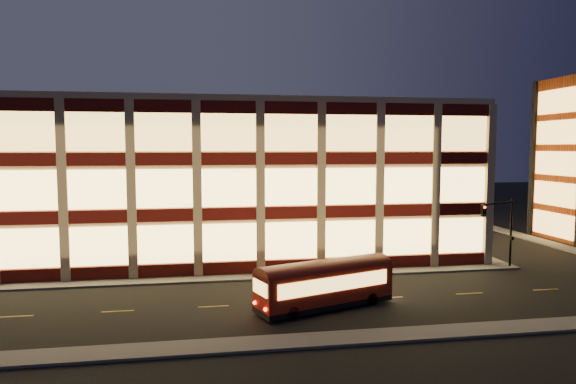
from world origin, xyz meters
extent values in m
plane|color=black|center=(0.00, 0.00, 0.00)|extent=(200.00, 200.00, 0.00)
cube|color=#514F4C|center=(-3.00, 1.00, 0.07)|extent=(54.00, 2.00, 0.15)
cube|color=#514F4C|center=(23.00, 17.00, 0.07)|extent=(2.00, 30.00, 0.15)
cube|color=#514F4C|center=(34.00, 17.00, 0.07)|extent=(2.00, 30.00, 0.15)
cube|color=#514F4C|center=(0.00, -13.00, 0.07)|extent=(100.00, 2.00, 0.15)
cube|color=tan|center=(-3.00, 17.00, 7.00)|extent=(50.00, 30.00, 14.00)
cube|color=tan|center=(-3.00, 17.00, 14.25)|extent=(50.40, 30.40, 0.50)
cube|color=#470C0A|center=(-3.00, 1.88, 0.65)|extent=(50.10, 0.25, 1.00)
cube|color=#FFD06B|center=(-3.00, 1.90, 2.75)|extent=(49.00, 0.20, 3.00)
cube|color=#470C0A|center=(22.12, 17.00, 0.65)|extent=(0.25, 30.10, 1.00)
cube|color=#FFD06B|center=(22.10, 17.00, 2.75)|extent=(0.20, 29.00, 3.00)
cube|color=#470C0A|center=(-3.00, 1.88, 5.05)|extent=(50.10, 0.25, 1.00)
cube|color=#FFD06B|center=(-3.00, 1.90, 7.15)|extent=(49.00, 0.20, 3.00)
cube|color=#470C0A|center=(22.12, 17.00, 5.05)|extent=(0.25, 30.10, 1.00)
cube|color=#FFD06B|center=(22.10, 17.00, 7.15)|extent=(0.20, 29.00, 3.00)
cube|color=#470C0A|center=(-3.00, 1.88, 9.45)|extent=(50.10, 0.25, 1.00)
cube|color=#FFD06B|center=(-3.00, 1.90, 11.55)|extent=(49.00, 0.20, 3.00)
cube|color=#470C0A|center=(22.12, 17.00, 9.45)|extent=(0.25, 30.10, 1.00)
cube|color=#FFD06B|center=(22.10, 17.00, 11.55)|extent=(0.20, 29.00, 3.00)
cube|color=black|center=(36.00, 16.00, 9.00)|extent=(0.60, 0.60, 18.00)
cube|color=#FCBE58|center=(35.92, 12.00, 1.80)|extent=(0.16, 6.60, 2.60)
cube|color=#FCBE58|center=(35.92, 12.00, 5.20)|extent=(0.16, 6.60, 2.60)
cube|color=#FCBE58|center=(35.92, 12.00, 8.60)|extent=(0.16, 6.60, 2.60)
cube|color=#FCBE58|center=(35.92, 12.00, 12.00)|extent=(0.16, 6.60, 2.60)
cube|color=#FCBE58|center=(35.92, 12.00, 15.40)|extent=(0.16, 6.60, 2.60)
cylinder|color=black|center=(23.50, 0.80, 3.00)|extent=(0.18, 0.18, 6.00)
cylinder|color=black|center=(21.75, 0.05, 5.70)|extent=(3.56, 1.63, 0.14)
cube|color=black|center=(20.00, -0.70, 5.20)|extent=(0.32, 0.32, 0.95)
sphere|color=#FF0C05|center=(20.00, -0.88, 5.50)|extent=(0.20, 0.20, 0.20)
cube|color=black|center=(23.50, 0.60, 2.60)|extent=(0.25, 0.18, 0.28)
cube|color=maroon|center=(5.11, -7.44, 1.57)|extent=(9.48, 5.26, 2.12)
cube|color=black|center=(5.11, -7.44, 0.32)|extent=(9.48, 5.26, 0.32)
cylinder|color=black|center=(2.66, -9.39, 0.42)|extent=(0.88, 0.54, 0.83)
cylinder|color=black|center=(1.99, -7.47, 0.42)|extent=(0.88, 0.54, 0.83)
cylinder|color=black|center=(8.24, -7.42, 0.42)|extent=(0.88, 0.54, 0.83)
cylinder|color=black|center=(7.56, -5.50, 0.42)|extent=(0.88, 0.54, 0.83)
cube|color=#FCBE58|center=(5.51, -8.56, 1.85)|extent=(7.68, 2.77, 0.92)
cube|color=#FCBE58|center=(4.72, -6.33, 1.85)|extent=(7.68, 2.77, 0.92)
camera|label=1|loc=(-2.58, -38.99, 10.35)|focal=32.00mm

